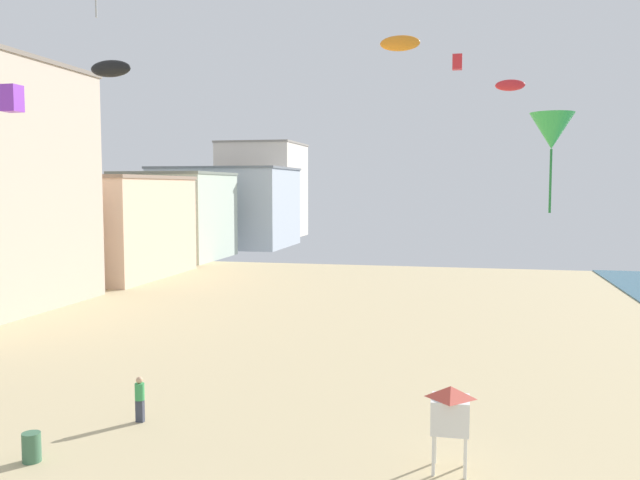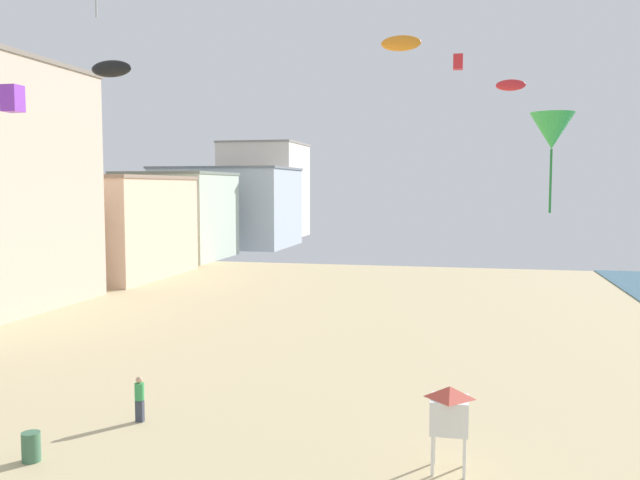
% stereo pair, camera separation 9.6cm
% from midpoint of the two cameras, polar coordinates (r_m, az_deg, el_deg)
% --- Properties ---
extents(boardwalk_hotel_mid, '(12.38, 14.95, 9.36)m').
position_cam_midpoint_polar(boardwalk_hotel_mid, '(65.20, -18.07, 1.14)').
color(boardwalk_hotel_mid, beige).
rests_on(boardwalk_hotel_mid, ground).
extents(boardwalk_hotel_far, '(10.89, 12.52, 10.01)m').
position_cam_midpoint_polar(boardwalk_hotel_far, '(79.23, -12.25, 2.07)').
color(boardwalk_hotel_far, '#B7C6B2').
rests_on(boardwalk_hotel_far, ground).
extents(boardwalk_hotel_distant, '(18.08, 14.68, 11.02)m').
position_cam_midpoint_polar(boardwalk_hotel_distant, '(94.57, -8.04, 2.83)').
color(boardwalk_hotel_distant, '#ADB7C1').
rests_on(boardwalk_hotel_distant, ground).
extents(boardwalk_hotel_furthest, '(12.26, 13.95, 15.53)m').
position_cam_midpoint_polar(boardwalk_hotel_furthest, '(110.89, -4.92, 4.28)').
color(boardwalk_hotel_furthest, silver).
rests_on(boardwalk_hotel_furthest, ground).
extents(kite_flyer, '(0.34, 0.34, 1.64)m').
position_cam_midpoint_polar(kite_flyer, '(25.14, -15.28, -12.80)').
color(kite_flyer, '#383D4C').
rests_on(kite_flyer, ground).
extents(lifeguard_stand, '(1.10, 1.10, 2.55)m').
position_cam_midpoint_polar(lifeguard_stand, '(20.48, 10.96, -14.08)').
color(lifeguard_stand, white).
rests_on(lifeguard_stand, ground).
extents(beach_trash_bin, '(0.56, 0.56, 0.90)m').
position_cam_midpoint_polar(beach_trash_bin, '(22.98, -23.57, -15.95)').
color(beach_trash_bin, '#3D6B4C').
rests_on(beach_trash_bin, ground).
extents(kite_red_parafoil, '(1.39, 0.38, 0.54)m').
position_cam_midpoint_polar(kite_red_parafoil, '(33.67, 15.88, 12.62)').
color(kite_red_parafoil, red).
extents(kite_purple_box, '(0.84, 0.84, 1.31)m').
position_cam_midpoint_polar(kite_purple_box, '(36.91, -24.95, 10.93)').
color(kite_purple_box, purple).
extents(kite_black_parafoil, '(2.07, 0.57, 0.80)m').
position_cam_midpoint_polar(kite_black_parafoil, '(34.22, -17.55, 13.81)').
color(kite_black_parafoil, black).
extents(kite_orange_parafoil, '(2.72, 0.76, 1.06)m').
position_cam_midpoint_polar(kite_orange_parafoil, '(47.38, 6.80, 16.37)').
color(kite_orange_parafoil, orange).
extents(kite_red_box_2, '(0.54, 0.54, 0.84)m').
position_cam_midpoint_polar(kite_red_box_2, '(39.58, 11.60, 14.69)').
color(kite_red_box_2, red).
extents(kite_green_delta, '(1.66, 1.66, 3.78)m').
position_cam_midpoint_polar(kite_green_delta, '(26.95, 19.12, 8.79)').
color(kite_green_delta, green).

